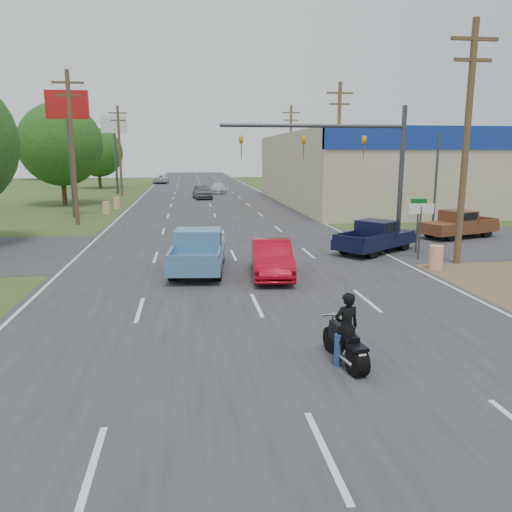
{
  "coord_description": "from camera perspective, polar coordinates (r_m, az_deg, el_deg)",
  "views": [
    {
      "loc": [
        -2.06,
        -6.88,
        4.65
      ],
      "look_at": [
        0.17,
        9.43,
        1.3
      ],
      "focal_mm": 35.0,
      "sensor_mm": 36.0,
      "label": 1
    }
  ],
  "objects": [
    {
      "name": "distant_car_silver",
      "position": [
        61.89,
        -4.33,
        7.73
      ],
      "size": [
        2.02,
        4.36,
        1.23
      ],
      "primitive_type": "imported",
      "rotation": [
        0.0,
        0.0,
        -0.07
      ],
      "color": "silver",
      "rests_on": "ground"
    },
    {
      "name": "tree_6",
      "position": [
        105.66,
        -23.63,
        11.56
      ],
      "size": [
        8.82,
        8.82,
        10.92
      ],
      "color": "#422D19",
      "rests_on": "ground"
    },
    {
      "name": "tree_5",
      "position": [
        106.81,
        9.89,
        11.99
      ],
      "size": [
        7.98,
        7.98,
        9.88
      ],
      "color": "#422D19",
      "rests_on": "ground"
    },
    {
      "name": "utility_pole_5",
      "position": [
        35.67,
        -20.28,
        11.88
      ],
      "size": [
        2.0,
        0.28,
        10.0
      ],
      "color": "#4C3823",
      "rests_on": "ground"
    },
    {
      "name": "tree_2",
      "position": [
        73.89,
        -17.6,
        11.21
      ],
      "size": [
        6.72,
        6.72,
        8.32
      ],
      "color": "#422D19",
      "rests_on": "ground"
    },
    {
      "name": "rider",
      "position": [
        11.36,
        10.27,
        -8.5
      ],
      "size": [
        0.63,
        0.47,
        1.6
      ],
      "primitive_type": "imported",
      "rotation": [
        0.0,
        0.0,
        3.29
      ],
      "color": "black",
      "rests_on": "ground"
    },
    {
      "name": "utility_pole_2",
      "position": [
        39.61,
        9.39,
        12.31
      ],
      "size": [
        2.0,
        0.28,
        10.0
      ],
      "color": "#4C3823",
      "rests_on": "ground"
    },
    {
      "name": "lane_sign",
      "position": [
        23.43,
        18.3,
        4.18
      ],
      "size": [
        1.2,
        0.08,
        2.52
      ],
      "color": "#3F3F44",
      "rests_on": "ground"
    },
    {
      "name": "street_name_sign",
      "position": [
        25.06,
        18.0,
        3.97
      ],
      "size": [
        0.8,
        0.08,
        2.61
      ],
      "color": "#3F3F44",
      "rests_on": "ground"
    },
    {
      "name": "barrel_0",
      "position": [
        21.79,
        19.87,
        -0.17
      ],
      "size": [
        0.56,
        0.56,
        1.0
      ],
      "primitive_type": "cylinder",
      "color": "orange",
      "rests_on": "ground"
    },
    {
      "name": "barrel_2",
      "position": [
        41.59,
        -16.73,
        5.29
      ],
      "size": [
        0.56,
        0.56,
        1.0
      ],
      "primitive_type": "cylinder",
      "color": "orange",
      "rests_on": "ground"
    },
    {
      "name": "navy_pickup",
      "position": [
        24.83,
        13.61,
        2.21
      ],
      "size": [
        4.82,
        4.22,
        1.55
      ],
      "rotation": [
        0.0,
        0.0,
        -0.93
      ],
      "color": "black",
      "rests_on": "ground"
    },
    {
      "name": "utility_pole_6",
      "position": [
        59.35,
        -15.32,
        11.74
      ],
      "size": [
        2.0,
        0.28,
        10.0
      ],
      "color": "#4C3823",
      "rests_on": "ground"
    },
    {
      "name": "utility_pole_1",
      "position": [
        23.01,
        22.93,
        12.28
      ],
      "size": [
        2.0,
        0.28,
        10.0
      ],
      "color": "#4C3823",
      "rests_on": "ground"
    },
    {
      "name": "pole_sign_left_far",
      "position": [
        63.49,
        -15.86,
        13.35
      ],
      "size": [
        3.0,
        0.35,
        9.2
      ],
      "color": "#3F3F44",
      "rests_on": "ground"
    },
    {
      "name": "main_road",
      "position": [
        47.15,
        -5.28,
        5.8
      ],
      "size": [
        15.0,
        180.0,
        0.02
      ],
      "primitive_type": "cube",
      "color": "#2D2D30",
      "rests_on": "ground"
    },
    {
      "name": "distant_car_grey",
      "position": [
        54.19,
        -6.17,
        7.33
      ],
      "size": [
        2.25,
        4.69,
        1.55
      ],
      "primitive_type": "imported",
      "rotation": [
        0.0,
        0.0,
        0.1
      ],
      "color": "slate",
      "rests_on": "ground"
    },
    {
      "name": "brown_pickup",
      "position": [
        30.56,
        22.01,
        3.4
      ],
      "size": [
        5.03,
        3.3,
        1.56
      ],
      "rotation": [
        0.0,
        0.0,
        1.92
      ],
      "color": "black",
      "rests_on": "ground"
    },
    {
      "name": "cross_road",
      "position": [
        25.39,
        -3.01,
        0.95
      ],
      "size": [
        120.0,
        10.0,
        0.02
      ],
      "primitive_type": "cube",
      "color": "#2D2D30",
      "rests_on": "ground"
    },
    {
      "name": "barrel_1",
      "position": [
        29.6,
        13.0,
        3.14
      ],
      "size": [
        0.56,
        0.56,
        1.0
      ],
      "primitive_type": "cylinder",
      "color": "orange",
      "rests_on": "ground"
    },
    {
      "name": "tree_1",
      "position": [
        50.21,
        -21.43,
        11.78
      ],
      "size": [
        7.56,
        7.56,
        9.36
      ],
      "color": "#422D19",
      "rests_on": "ground"
    },
    {
      "name": "barrel_3",
      "position": [
        45.49,
        -15.6,
        5.84
      ],
      "size": [
        0.56,
        0.56,
        1.0
      ],
      "primitive_type": "cylinder",
      "color": "orange",
      "rests_on": "ground"
    },
    {
      "name": "pole_sign_left_near",
      "position": [
        39.87,
        -20.68,
        14.41
      ],
      "size": [
        3.0,
        0.35,
        9.2
      ],
      "color": "#3F3F44",
      "rests_on": "ground"
    },
    {
      "name": "motorcycle",
      "position": [
        11.45,
        10.31,
        -10.22
      ],
      "size": [
        0.69,
        1.99,
        1.01
      ],
      "rotation": [
        0.0,
        0.0,
        0.15
      ],
      "color": "black",
      "rests_on": "ground"
    },
    {
      "name": "blue_pickup",
      "position": [
        20.36,
        -6.58,
        0.7
      ],
      "size": [
        2.52,
        5.34,
        1.71
      ],
      "rotation": [
        0.0,
        0.0,
        -0.11
      ],
      "color": "black",
      "rests_on": "ground"
    },
    {
      "name": "distant_car_white",
      "position": [
        84.74,
        -10.81,
        8.63
      ],
      "size": [
        2.46,
        5.19,
        1.43
      ],
      "primitive_type": "imported",
      "rotation": [
        0.0,
        0.0,
        3.12
      ],
      "color": "silver",
      "rests_on": "ground"
    },
    {
      "name": "red_convertible",
      "position": [
        19.3,
        1.8,
        -0.33
      ],
      "size": [
        1.87,
        4.35,
        1.39
      ],
      "primitive_type": "imported",
      "rotation": [
        0.0,
        0.0,
        -0.1
      ],
      "color": "#A20717",
      "rests_on": "ground"
    },
    {
      "name": "utility_pole_3",
      "position": [
        57.07,
        3.98,
        12.14
      ],
      "size": [
        2.0,
        0.28,
        10.0
      ],
      "color": "#4C3823",
      "rests_on": "ground"
    },
    {
      "name": "signal_mast",
      "position": [
        25.15,
        10.7,
        11.65
      ],
      "size": [
        9.12,
        0.4,
        7.0
      ],
      "color": "#3F3F44",
      "rests_on": "ground"
    },
    {
      "name": "ground",
      "position": [
        8.55,
        8.01,
        -21.53
      ],
      "size": [
        200.0,
        200.0,
        0.0
      ],
      "primitive_type": "plane",
      "color": "#2F441B",
      "rests_on": "ground"
    }
  ]
}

